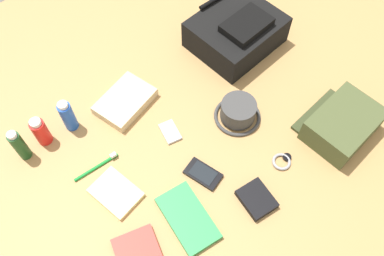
# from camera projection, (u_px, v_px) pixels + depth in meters

# --- Properties ---
(ground_plane) EXTENTS (2.64, 2.02, 0.02)m
(ground_plane) POSITION_uv_depth(u_px,v_px,m) (192.00, 136.00, 1.42)
(ground_plane) COLOR #B1864E
(ground_plane) RESTS_ON ground
(backpack) EXTENTS (0.34, 0.29, 0.15)m
(backpack) POSITION_uv_depth(u_px,v_px,m) (236.00, 32.00, 1.56)
(backpack) COLOR black
(backpack) RESTS_ON ground_plane
(toiletry_pouch) EXTENTS (0.25, 0.23, 0.09)m
(toiletry_pouch) POSITION_uv_depth(u_px,v_px,m) (342.00, 124.00, 1.37)
(toiletry_pouch) COLOR #47512D
(toiletry_pouch) RESTS_ON ground_plane
(bucket_hat) EXTENTS (0.16, 0.16, 0.08)m
(bucket_hat) POSITION_uv_depth(u_px,v_px,m) (238.00, 112.00, 1.41)
(bucket_hat) COLOR #414141
(bucket_hat) RESTS_ON ground_plane
(shampoo_bottle) EXTENTS (0.04, 0.04, 0.14)m
(shampoo_bottle) POSITION_uv_depth(u_px,v_px,m) (19.00, 145.00, 1.31)
(shampoo_bottle) COLOR #19471E
(shampoo_bottle) RESTS_ON ground_plane
(sunscreen_spray) EXTENTS (0.05, 0.05, 0.12)m
(sunscreen_spray) POSITION_uv_depth(u_px,v_px,m) (41.00, 131.00, 1.35)
(sunscreen_spray) COLOR red
(sunscreen_spray) RESTS_ON ground_plane
(deodorant_spray) EXTENTS (0.04, 0.04, 0.13)m
(deodorant_spray) POSITION_uv_depth(u_px,v_px,m) (68.00, 116.00, 1.37)
(deodorant_spray) COLOR blue
(deodorant_spray) RESTS_ON ground_plane
(travel_guidebook) EXTENTS (0.14, 0.22, 0.02)m
(travel_guidebook) POSITION_uv_depth(u_px,v_px,m) (188.00, 218.00, 1.25)
(travel_guidebook) COLOR #2D934C
(travel_guidebook) RESTS_ON ground_plane
(cell_phone) EXTENTS (0.09, 0.13, 0.01)m
(cell_phone) POSITION_uv_depth(u_px,v_px,m) (203.00, 174.00, 1.32)
(cell_phone) COLOR black
(cell_phone) RESTS_ON ground_plane
(media_player) EXTENTS (0.07, 0.09, 0.01)m
(media_player) POSITION_uv_depth(u_px,v_px,m) (170.00, 132.00, 1.41)
(media_player) COLOR #B7B7BC
(media_player) RESTS_ON ground_plane
(wristwatch) EXTENTS (0.07, 0.06, 0.01)m
(wristwatch) POSITION_uv_depth(u_px,v_px,m) (282.00, 161.00, 1.35)
(wristwatch) COLOR #99999E
(wristwatch) RESTS_ON ground_plane
(toothbrush) EXTENTS (0.16, 0.02, 0.02)m
(toothbrush) POSITION_uv_depth(u_px,v_px,m) (99.00, 165.00, 1.34)
(toothbrush) COLOR #198C33
(toothbrush) RESTS_ON ground_plane
(wallet) EXTENTS (0.10, 0.12, 0.02)m
(wallet) POSITION_uv_depth(u_px,v_px,m) (256.00, 200.00, 1.27)
(wallet) COLOR black
(wallet) RESTS_ON ground_plane
(notepad) EXTENTS (0.14, 0.17, 0.02)m
(notepad) POSITION_uv_depth(u_px,v_px,m) (116.00, 193.00, 1.29)
(notepad) COLOR beige
(notepad) RESTS_ON ground_plane
(folded_towel) EXTENTS (0.23, 0.19, 0.04)m
(folded_towel) POSITION_uv_depth(u_px,v_px,m) (125.00, 101.00, 1.45)
(folded_towel) COLOR beige
(folded_towel) RESTS_ON ground_plane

